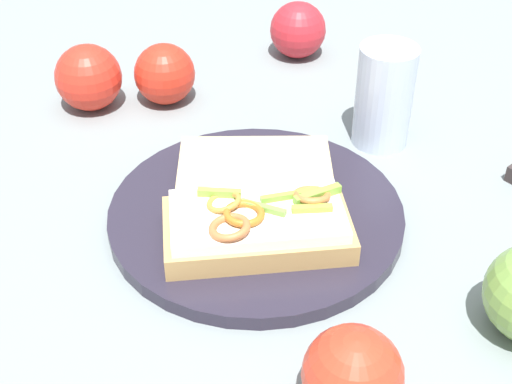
{
  "coord_description": "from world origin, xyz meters",
  "views": [
    {
      "loc": [
        -0.01,
        -0.55,
        0.46
      ],
      "look_at": [
        0.0,
        0.0,
        0.03
      ],
      "focal_mm": 50.86,
      "sensor_mm": 36.0,
      "label": 1
    }
  ],
  "objects_px": {
    "bread_slice_side": "(251,171)",
    "apple_4": "(353,375)",
    "sandwich": "(262,225)",
    "drinking_glass": "(384,96)",
    "apple_2": "(298,30)",
    "plate": "(256,214)",
    "apple_1": "(165,74)",
    "apple_0": "(88,77)"
  },
  "relations": [
    {
      "from": "apple_0",
      "to": "apple_2",
      "type": "relative_size",
      "value": 1.06
    },
    {
      "from": "bread_slice_side",
      "to": "apple_0",
      "type": "xyz_separation_m",
      "value": [
        -0.19,
        0.18,
        0.01
      ]
    },
    {
      "from": "apple_1",
      "to": "apple_2",
      "type": "bearing_deg",
      "value": 34.69
    },
    {
      "from": "apple_2",
      "to": "apple_4",
      "type": "height_order",
      "value": "same"
    },
    {
      "from": "sandwich",
      "to": "apple_0",
      "type": "xyz_separation_m",
      "value": [
        -0.2,
        0.27,
        0.01
      ]
    },
    {
      "from": "sandwich",
      "to": "apple_4",
      "type": "xyz_separation_m",
      "value": [
        0.06,
        -0.17,
        0.0
      ]
    },
    {
      "from": "plate",
      "to": "drinking_glass",
      "type": "distance_m",
      "value": 0.21
    },
    {
      "from": "apple_1",
      "to": "drinking_glass",
      "type": "relative_size",
      "value": 0.64
    },
    {
      "from": "apple_0",
      "to": "apple_1",
      "type": "bearing_deg",
      "value": 7.37
    },
    {
      "from": "apple_0",
      "to": "apple_1",
      "type": "xyz_separation_m",
      "value": [
        0.09,
        0.01,
        -0.0
      ]
    },
    {
      "from": "sandwich",
      "to": "apple_4",
      "type": "relative_size",
      "value": 2.39
    },
    {
      "from": "sandwich",
      "to": "apple_4",
      "type": "height_order",
      "value": "apple_4"
    },
    {
      "from": "apple_0",
      "to": "apple_2",
      "type": "distance_m",
      "value": 0.29
    },
    {
      "from": "plate",
      "to": "drinking_glass",
      "type": "bearing_deg",
      "value": 43.84
    },
    {
      "from": "bread_slice_side",
      "to": "apple_2",
      "type": "relative_size",
      "value": 2.04
    },
    {
      "from": "plate",
      "to": "sandwich",
      "type": "relative_size",
      "value": 1.62
    },
    {
      "from": "sandwich",
      "to": "apple_1",
      "type": "xyz_separation_m",
      "value": [
        -0.11,
        0.28,
        0.0
      ]
    },
    {
      "from": "bread_slice_side",
      "to": "apple_4",
      "type": "xyz_separation_m",
      "value": [
        0.07,
        -0.27,
        0.01
      ]
    },
    {
      "from": "bread_slice_side",
      "to": "plate",
      "type": "bearing_deg",
      "value": 96.11
    },
    {
      "from": "plate",
      "to": "sandwich",
      "type": "height_order",
      "value": "sandwich"
    },
    {
      "from": "sandwich",
      "to": "drinking_glass",
      "type": "height_order",
      "value": "drinking_glass"
    },
    {
      "from": "plate",
      "to": "apple_1",
      "type": "height_order",
      "value": "apple_1"
    },
    {
      "from": "bread_slice_side",
      "to": "drinking_glass",
      "type": "bearing_deg",
      "value": -147.2
    },
    {
      "from": "sandwich",
      "to": "apple_2",
      "type": "distance_m",
      "value": 0.4
    },
    {
      "from": "apple_2",
      "to": "plate",
      "type": "bearing_deg",
      "value": -100.56
    },
    {
      "from": "apple_0",
      "to": "drinking_glass",
      "type": "bearing_deg",
      "value": -14.03
    },
    {
      "from": "sandwich",
      "to": "bread_slice_side",
      "type": "relative_size",
      "value": 1.16
    },
    {
      "from": "sandwich",
      "to": "bread_slice_side",
      "type": "distance_m",
      "value": 0.09
    },
    {
      "from": "apple_4",
      "to": "drinking_glass",
      "type": "height_order",
      "value": "drinking_glass"
    },
    {
      "from": "drinking_glass",
      "to": "apple_4",
      "type": "bearing_deg",
      "value": -102.65
    },
    {
      "from": "apple_2",
      "to": "apple_4",
      "type": "bearing_deg",
      "value": -90.22
    },
    {
      "from": "apple_1",
      "to": "drinking_glass",
      "type": "distance_m",
      "value": 0.27
    },
    {
      "from": "bread_slice_side",
      "to": "drinking_glass",
      "type": "height_order",
      "value": "drinking_glass"
    },
    {
      "from": "sandwich",
      "to": "bread_slice_side",
      "type": "xyz_separation_m",
      "value": [
        -0.01,
        0.09,
        -0.01
      ]
    },
    {
      "from": "plate",
      "to": "apple_2",
      "type": "distance_m",
      "value": 0.36
    },
    {
      "from": "drinking_glass",
      "to": "plate",
      "type": "bearing_deg",
      "value": -136.16
    },
    {
      "from": "apple_0",
      "to": "apple_2",
      "type": "xyz_separation_m",
      "value": [
        0.26,
        0.13,
        -0.0
      ]
    },
    {
      "from": "apple_4",
      "to": "sandwich",
      "type": "bearing_deg",
      "value": 108.8
    },
    {
      "from": "bread_slice_side",
      "to": "apple_1",
      "type": "xyz_separation_m",
      "value": [
        -0.1,
        0.19,
        0.01
      ]
    },
    {
      "from": "sandwich",
      "to": "apple_1",
      "type": "relative_size",
      "value": 2.4
    },
    {
      "from": "apple_4",
      "to": "drinking_glass",
      "type": "relative_size",
      "value": 0.64
    },
    {
      "from": "apple_0",
      "to": "bread_slice_side",
      "type": "bearing_deg",
      "value": -42.97
    }
  ]
}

